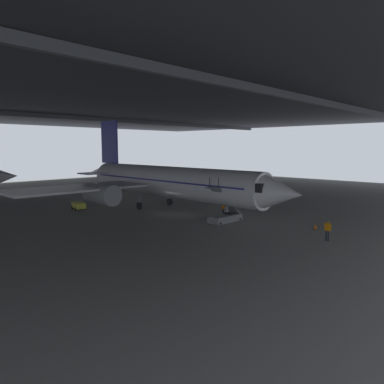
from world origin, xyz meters
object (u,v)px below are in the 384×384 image
Objects in this scene: traffic_cone_orange at (315,226)px; baggage_tug at (79,205)px; crew_worker_by_stairs at (223,208)px; crew_worker_near_nose at (328,229)px; boarding_stairs at (225,215)px; airplane_main at (165,181)px.

baggage_tug is at bearing 111.04° from traffic_cone_orange.
traffic_cone_orange is at bearing -85.71° from crew_worker_by_stairs.
crew_worker_near_nose reaches higher than traffic_cone_orange.
boarding_stairs reaches higher than crew_worker_near_nose.
crew_worker_by_stairs is at bearing 78.73° from crew_worker_near_nose.
crew_worker_near_nose is 29.09m from baggage_tug.
baggage_tug is at bearing 111.12° from boarding_stairs.
crew_worker_near_nose is 4.29m from traffic_cone_orange.
traffic_cone_orange is (2.26, -18.34, -3.15)m from airplane_main.
boarding_stairs reaches higher than baggage_tug.
airplane_main reaches higher than boarding_stairs.
crew_worker_by_stairs is (2.38, 2.11, 0.18)m from boarding_stairs.
boarding_stairs is 18.75m from baggage_tug.
crew_worker_by_stairs reaches higher than baggage_tug.
crew_worker_near_nose reaches higher than crew_worker_by_stairs.
airplane_main is at bearing 84.91° from boarding_stairs.
airplane_main is at bearing 97.03° from traffic_cone_orange.
baggage_tug is (-7.65, 7.42, -2.91)m from airplane_main.
baggage_tug is at bearing 135.87° from airplane_main.
crew_worker_near_nose is at bearing -93.01° from airplane_main.
boarding_stairs reaches higher than traffic_cone_orange.
airplane_main is at bearing 86.99° from crew_worker_near_nose.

